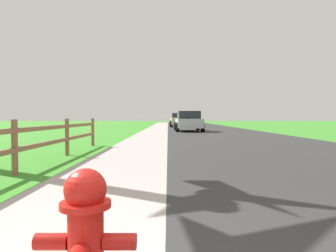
{
  "coord_description": "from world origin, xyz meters",
  "views": [
    {
      "loc": [
        0.02,
        -0.99,
        1.04
      ],
      "look_at": [
        -0.03,
        10.13,
        0.72
      ],
      "focal_mm": 32.17,
      "sensor_mm": 36.0,
      "label": 1
    }
  ],
  "objects_px": {
    "parked_car_blue": "(180,119)",
    "parked_car_red": "(180,120)",
    "parked_suv_silver": "(190,121)",
    "parked_car_beige": "(181,120)",
    "fire_hydrant": "(86,234)"
  },
  "relations": [
    {
      "from": "fire_hydrant",
      "to": "parked_car_blue",
      "type": "height_order",
      "value": "parked_car_blue"
    },
    {
      "from": "parked_suv_silver",
      "to": "parked_car_red",
      "type": "height_order",
      "value": "parked_suv_silver"
    },
    {
      "from": "parked_car_red",
      "to": "parked_car_blue",
      "type": "relative_size",
      "value": 1.17
    },
    {
      "from": "parked_car_blue",
      "to": "parked_car_red",
      "type": "bearing_deg",
      "value": -92.34
    },
    {
      "from": "parked_suv_silver",
      "to": "parked_car_beige",
      "type": "relative_size",
      "value": 0.91
    },
    {
      "from": "parked_suv_silver",
      "to": "parked_car_red",
      "type": "bearing_deg",
      "value": 90.24
    },
    {
      "from": "parked_suv_silver",
      "to": "parked_car_blue",
      "type": "bearing_deg",
      "value": 89.33
    },
    {
      "from": "parked_car_blue",
      "to": "fire_hydrant",
      "type": "bearing_deg",
      "value": -92.69
    },
    {
      "from": "parked_car_beige",
      "to": "fire_hydrant",
      "type": "bearing_deg",
      "value": -93.16
    },
    {
      "from": "parked_car_beige",
      "to": "parked_suv_silver",
      "type": "bearing_deg",
      "value": -88.42
    },
    {
      "from": "parked_car_beige",
      "to": "parked_car_red",
      "type": "height_order",
      "value": "parked_car_beige"
    },
    {
      "from": "parked_car_beige",
      "to": "parked_car_blue",
      "type": "height_order",
      "value": "parked_car_blue"
    },
    {
      "from": "parked_car_beige",
      "to": "parked_car_red",
      "type": "xyz_separation_m",
      "value": [
        0.2,
        8.42,
        -0.06
      ]
    },
    {
      "from": "parked_car_red",
      "to": "parked_car_blue",
      "type": "height_order",
      "value": "parked_car_blue"
    },
    {
      "from": "parked_car_red",
      "to": "parked_car_beige",
      "type": "bearing_deg",
      "value": -91.38
    }
  ]
}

